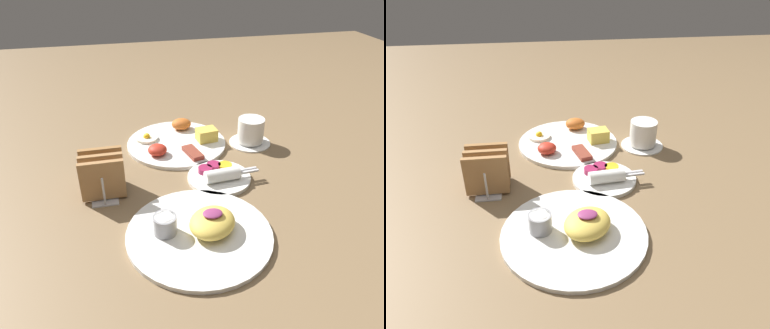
{
  "view_description": "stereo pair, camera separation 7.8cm",
  "coord_description": "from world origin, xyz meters",
  "views": [
    {
      "loc": [
        -0.12,
        -0.75,
        0.52
      ],
      "look_at": [
        0.06,
        0.04,
        0.03
      ],
      "focal_mm": 35.0,
      "sensor_mm": 36.0,
      "label": 1
    },
    {
      "loc": [
        -0.04,
        -0.76,
        0.52
      ],
      "look_at": [
        0.06,
        0.04,
        0.03
      ],
      "focal_mm": 35.0,
      "sensor_mm": 36.0,
      "label": 2
    }
  ],
  "objects": [
    {
      "name": "ground_plane",
      "position": [
        0.0,
        0.0,
        0.0
      ],
      "size": [
        3.0,
        3.0,
        0.0
      ],
      "primitive_type": "plane",
      "color": "brown"
    },
    {
      "name": "plate_breakfast",
      "position": [
        0.06,
        0.21,
        0.01
      ],
      "size": [
        0.29,
        0.29,
        0.05
      ],
      "color": "white",
      "rests_on": "ground_plane"
    },
    {
      "name": "plate_condiments",
      "position": [
        0.13,
        -0.0,
        0.01
      ],
      "size": [
        0.17,
        0.16,
        0.04
      ],
      "color": "white",
      "rests_on": "ground_plane"
    },
    {
      "name": "plate_foreground",
      "position": [
        0.03,
        -0.19,
        0.01
      ],
      "size": [
        0.3,
        0.3,
        0.06
      ],
      "color": "white",
      "rests_on": "ground_plane"
    },
    {
      "name": "toast_rack",
      "position": [
        -0.16,
        0.01,
        0.05
      ],
      "size": [
        0.1,
        0.12,
        0.1
      ],
      "color": "#B7B7BC",
      "rests_on": "ground_plane"
    },
    {
      "name": "coffee_cup",
      "position": [
        0.27,
        0.17,
        0.04
      ],
      "size": [
        0.12,
        0.12,
        0.08
      ],
      "color": "white",
      "rests_on": "ground_plane"
    }
  ]
}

